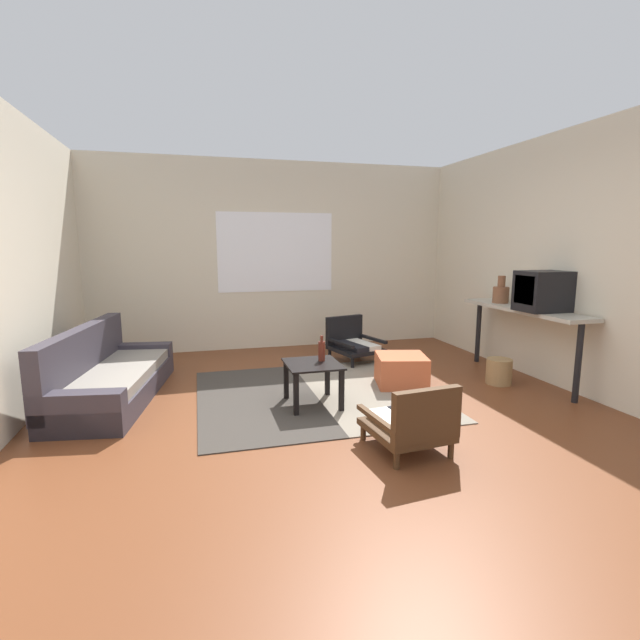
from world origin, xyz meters
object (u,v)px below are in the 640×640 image
at_px(crt_television, 544,291).
at_px(glass_bottle, 322,350).
at_px(armchair_striped_foreground, 411,423).
at_px(clay_vase, 501,293).
at_px(coffee_table, 313,372).
at_px(armchair_by_window, 352,342).
at_px(wicker_basket, 499,371).
at_px(couch, 109,377).
at_px(ottoman_orange, 401,370).
at_px(console_shelf, 523,315).

bearing_deg(crt_television, glass_bottle, 176.72).
distance_m(armchair_striped_foreground, clay_vase, 2.81).
distance_m(coffee_table, armchair_by_window, 1.81).
height_order(armchair_striped_foreground, wicker_basket, armchair_striped_foreground).
bearing_deg(wicker_basket, couch, 171.95).
distance_m(ottoman_orange, glass_bottle, 1.07).
bearing_deg(console_shelf, coffee_table, -174.90).
bearing_deg(clay_vase, coffee_table, -165.75).
height_order(couch, armchair_striped_foreground, couch).
height_order(crt_television, clay_vase, crt_television).
height_order(armchair_striped_foreground, crt_television, crt_television).
distance_m(console_shelf, clay_vase, 0.46).
xyz_separation_m(clay_vase, glass_bottle, (-2.37, -0.57, -0.43)).
height_order(console_shelf, glass_bottle, console_shelf).
relative_size(ottoman_orange, glass_bottle, 2.09).
height_order(coffee_table, ottoman_orange, coffee_table).
distance_m(armchair_striped_foreground, wicker_basket, 2.14).
relative_size(crt_television, clay_vase, 1.54).
bearing_deg(clay_vase, armchair_by_window, 149.46).
bearing_deg(crt_television, coffee_table, 178.32).
xyz_separation_m(armchair_by_window, glass_bottle, (-0.82, -1.48, 0.27)).
xyz_separation_m(clay_vase, wicker_basket, (-0.34, -0.50, -0.80)).
bearing_deg(couch, armchair_striped_foreground, -38.45).
bearing_deg(coffee_table, armchair_striped_foreground, -69.01).
distance_m(coffee_table, wicker_basket, 2.16).
height_order(armchair_by_window, armchair_striped_foreground, armchair_by_window).
relative_size(coffee_table, clay_vase, 1.69).
relative_size(couch, glass_bottle, 8.39).
height_order(clay_vase, glass_bottle, clay_vase).
height_order(coffee_table, armchair_striped_foreground, armchair_striped_foreground).
bearing_deg(glass_bottle, wicker_basket, 1.78).
xyz_separation_m(ottoman_orange, clay_vase, (1.40, 0.28, 0.78)).
distance_m(crt_television, wicker_basket, 0.98).
distance_m(coffee_table, console_shelf, 2.53).
bearing_deg(wicker_basket, crt_television, -30.96).
bearing_deg(coffee_table, glass_bottle, 30.14).
bearing_deg(armchair_striped_foreground, console_shelf, 34.46).
bearing_deg(console_shelf, crt_television, -90.61).
xyz_separation_m(couch, armchair_striped_foreground, (2.36, -1.87, 0.01)).
relative_size(coffee_table, armchair_by_window, 0.73).
relative_size(couch, coffee_table, 3.77).
relative_size(ottoman_orange, wicker_basket, 1.84).
xyz_separation_m(armchair_striped_foreground, console_shelf, (2.03, 1.39, 0.50)).
distance_m(console_shelf, crt_television, 0.42).
bearing_deg(coffee_table, armchair_by_window, 58.91).
relative_size(couch, ottoman_orange, 4.02).
relative_size(couch, clay_vase, 6.38).
bearing_deg(couch, ottoman_orange, -6.75).
bearing_deg(crt_television, clay_vase, 89.74).
relative_size(console_shelf, clay_vase, 5.39).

